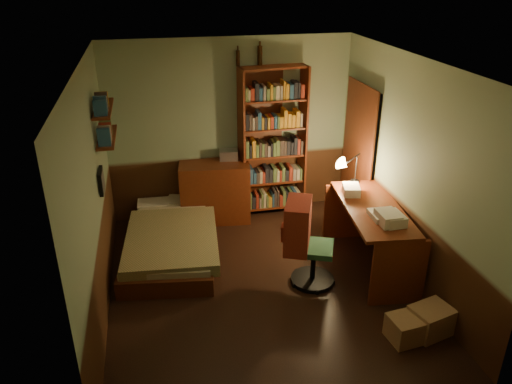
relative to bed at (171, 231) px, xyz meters
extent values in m
cube|color=black|center=(0.99, -0.97, -0.31)|extent=(3.50, 4.00, 0.02)
cube|color=silver|center=(0.99, -0.97, 2.31)|extent=(3.50, 4.00, 0.02)
cube|color=gray|center=(0.99, 1.04, 1.00)|extent=(3.50, 0.02, 2.60)
cube|color=gray|center=(-0.77, -0.97, 1.00)|extent=(0.02, 4.00, 2.60)
cube|color=gray|center=(2.75, -0.97, 1.00)|extent=(0.02, 4.00, 2.60)
cube|color=gray|center=(0.99, -2.98, 1.00)|extent=(3.50, 0.02, 2.60)
cube|color=black|center=(2.71, 0.33, 0.70)|extent=(0.06, 0.90, 2.00)
cube|color=#441D0E|center=(2.67, 0.33, 0.70)|extent=(0.02, 0.98, 2.08)
cube|color=olive|center=(0.00, 0.00, 0.00)|extent=(1.36, 2.17, 0.61)
cube|color=#5B2310|center=(0.70, 0.80, 0.14)|extent=(1.05, 0.61, 0.89)
cube|color=#B2B2B7|center=(0.93, 0.92, 0.66)|extent=(0.29, 0.24, 0.14)
cube|color=#5B2310|center=(1.58, 0.88, 0.80)|extent=(0.98, 0.41, 2.21)
cylinder|color=black|center=(1.11, 0.99, 2.01)|extent=(0.07, 0.07, 0.21)
cylinder|color=black|center=(1.41, 0.99, 2.04)|extent=(0.08, 0.08, 0.26)
cube|color=#5B2310|center=(2.38, -0.89, 0.12)|extent=(0.82, 1.63, 0.84)
cube|color=silver|center=(2.27, -0.48, 0.59)|extent=(0.26, 0.32, 0.11)
cone|color=black|center=(2.46, -0.14, 0.84)|extent=(0.23, 0.23, 0.61)
cube|color=#2A5E3C|center=(1.61, -1.06, 0.24)|extent=(0.68, 0.64, 1.08)
cube|color=#A53223|center=(1.65, -0.88, 1.07)|extent=(0.38, 0.55, 0.60)
cube|color=#5B2310|center=(-0.65, 0.13, 1.30)|extent=(0.20, 0.90, 0.03)
cube|color=#5B2310|center=(-0.65, 0.13, 1.65)|extent=(0.20, 0.90, 0.03)
cube|color=black|center=(-0.73, -0.37, 0.95)|extent=(0.04, 0.32, 0.26)
cube|color=tan|center=(2.51, -2.17, -0.15)|extent=(0.47, 0.41, 0.30)
cube|color=tan|center=(2.23, -2.21, -0.17)|extent=(0.40, 0.35, 0.26)
camera|label=1|loc=(-0.12, -5.80, 3.21)|focal=35.00mm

